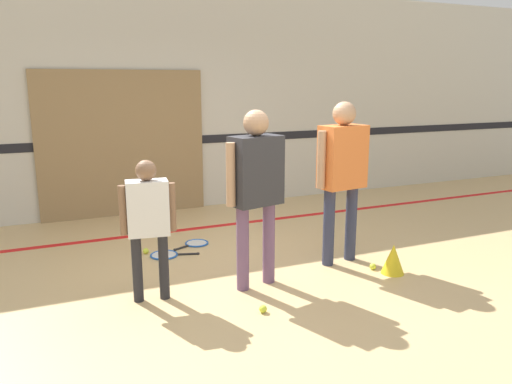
{
  "coord_description": "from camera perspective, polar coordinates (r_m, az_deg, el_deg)",
  "views": [
    {
      "loc": [
        -1.66,
        -4.08,
        1.88
      ],
      "look_at": [
        0.08,
        -0.06,
        0.9
      ],
      "focal_mm": 35.0,
      "sensor_mm": 36.0,
      "label": 1
    }
  ],
  "objects": [
    {
      "name": "person_student_left",
      "position": [
        4.32,
        -12.23,
        -2.62
      ],
      "size": [
        0.47,
        0.24,
        1.24
      ],
      "rotation": [
        0.0,
        0.0,
        -0.14
      ],
      "color": "#232328",
      "rests_on": "ground_plane"
    },
    {
      "name": "tennis_ball_near_instructor",
      "position": [
        4.24,
        0.8,
        -13.22
      ],
      "size": [
        0.07,
        0.07,
        0.07
      ],
      "primitive_type": "sphere",
      "color": "#CCE038",
      "rests_on": "ground_plane"
    },
    {
      "name": "floor_stripe",
      "position": [
        6.52,
        -7.74,
        -4.24
      ],
      "size": [
        14.4,
        0.1,
        0.01
      ],
      "color": "red",
      "rests_on": "ground_plane"
    },
    {
      "name": "tennis_ball_by_spare_racket",
      "position": [
        5.7,
        -12.48,
        -6.6
      ],
      "size": [
        0.07,
        0.07,
        0.07
      ],
      "primitive_type": "sphere",
      "color": "#CCE038",
      "rests_on": "ground_plane"
    },
    {
      "name": "tennis_ball_stray_left",
      "position": [
        5.26,
        13.2,
        -8.29
      ],
      "size": [
        0.07,
        0.07,
        0.07
      ],
      "primitive_type": "sphere",
      "color": "#CCE038",
      "rests_on": "ground_plane"
    },
    {
      "name": "wall_back",
      "position": [
        7.35,
        -10.59,
        10.19
      ],
      "size": [
        16.0,
        0.07,
        3.2
      ],
      "color": "beige",
      "rests_on": "ground_plane"
    },
    {
      "name": "wall_panel",
      "position": [
        7.23,
        -14.97,
        5.3
      ],
      "size": [
        2.29,
        0.05,
        2.03
      ],
      "color": "#93754C",
      "rests_on": "ground_plane"
    },
    {
      "name": "person_instructor",
      "position": [
        4.47,
        -0.0,
        1.4
      ],
      "size": [
        0.61,
        0.34,
        1.63
      ],
      "rotation": [
        0.0,
        0.0,
        0.22
      ],
      "color": "#6B4C70",
      "rests_on": "ground_plane"
    },
    {
      "name": "person_student_right",
      "position": [
        5.15,
        9.84,
        3.03
      ],
      "size": [
        0.63,
        0.32,
        1.68
      ],
      "rotation": [
        0.0,
        0.0,
        -2.99
      ],
      "color": "#2D334C",
      "rests_on": "ground_plane"
    },
    {
      "name": "ground_plane",
      "position": [
        4.79,
        -1.25,
        -10.48
      ],
      "size": [
        16.0,
        16.0,
        0.0
      ],
      "primitive_type": "plane",
      "color": "tan"
    },
    {
      "name": "training_cone",
      "position": [
        5.17,
        15.4,
        -7.4
      ],
      "size": [
        0.23,
        0.23,
        0.3
      ],
      "color": "yellow",
      "rests_on": "ground_plane"
    },
    {
      "name": "racket_spare_on_floor",
      "position": [
        5.6,
        -10.27,
        -7.08
      ],
      "size": [
        0.56,
        0.38,
        0.03
      ],
      "rotation": [
        0.0,
        0.0,
        5.98
      ],
      "color": "blue",
      "rests_on": "ground_plane"
    },
    {
      "name": "racket_second_spare",
      "position": [
        5.93,
        -6.93,
        -5.86
      ],
      "size": [
        0.5,
        0.36,
        0.03
      ],
      "rotation": [
        0.0,
        0.0,
        3.56
      ],
      "color": "blue",
      "rests_on": "ground_plane"
    }
  ]
}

